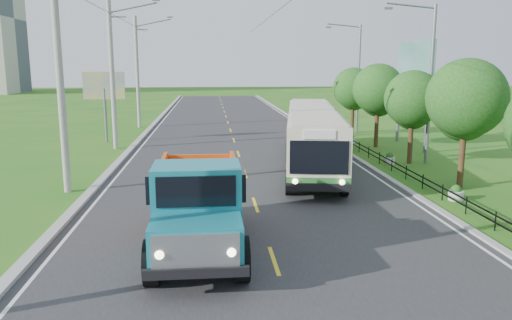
{
  "coord_description": "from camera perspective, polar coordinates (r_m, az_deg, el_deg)",
  "views": [
    {
      "loc": [
        -1.81,
        -13.73,
        5.67
      ],
      "look_at": [
        0.02,
        5.96,
        1.9
      ],
      "focal_mm": 35.0,
      "sensor_mm": 36.0,
      "label": 1
    }
  ],
  "objects": [
    {
      "name": "ground",
      "position": [
        14.97,
        2.07,
        -11.47
      ],
      "size": [
        240.0,
        240.0,
        0.0
      ],
      "primitive_type": "plane",
      "color": "#216217",
      "rests_on": "ground"
    },
    {
      "name": "road",
      "position": [
        34.25,
        -2.22,
        1.27
      ],
      "size": [
        14.0,
        120.0,
        0.02
      ],
      "primitive_type": "cube",
      "color": "#28282B",
      "rests_on": "ground"
    },
    {
      "name": "curb_left",
      "position": [
        34.62,
        -14.21,
        1.16
      ],
      "size": [
        0.4,
        120.0,
        0.15
      ],
      "primitive_type": "cube",
      "color": "#9E9E99",
      "rests_on": "ground"
    },
    {
      "name": "curb_right",
      "position": [
        35.35,
        9.44,
        1.49
      ],
      "size": [
        0.3,
        120.0,
        0.1
      ],
      "primitive_type": "cube",
      "color": "#9E9E99",
      "rests_on": "ground"
    },
    {
      "name": "edge_line_left",
      "position": [
        34.54,
        -13.3,
        1.09
      ],
      "size": [
        0.12,
        120.0,
        0.0
      ],
      "primitive_type": "cube",
      "color": "silver",
      "rests_on": "road"
    },
    {
      "name": "edge_line_right",
      "position": [
        35.23,
        8.65,
        1.44
      ],
      "size": [
        0.12,
        120.0,
        0.0
      ],
      "primitive_type": "cube",
      "color": "silver",
      "rests_on": "road"
    },
    {
      "name": "centre_dash",
      "position": [
        14.96,
        2.07,
        -11.4
      ],
      "size": [
        0.12,
        2.2,
        0.0
      ],
      "primitive_type": "cube",
      "color": "yellow",
      "rests_on": "road"
    },
    {
      "name": "railing_right",
      "position": [
        29.9,
        13.93,
        0.12
      ],
      "size": [
        0.04,
        40.0,
        0.6
      ],
      "primitive_type": "cube",
      "color": "black",
      "rests_on": "ground"
    },
    {
      "name": "pole_near",
      "position": [
        23.64,
        -21.41,
        8.66
      ],
      "size": [
        3.51,
        0.32,
        10.0
      ],
      "color": "gray",
      "rests_on": "ground"
    },
    {
      "name": "pole_mid",
      "position": [
        35.33,
        -16.06,
        9.44
      ],
      "size": [
        3.51,
        0.32,
        10.0
      ],
      "color": "gray",
      "rests_on": "ground"
    },
    {
      "name": "pole_far",
      "position": [
        47.18,
        -13.38,
        9.8
      ],
      "size": [
        3.51,
        0.32,
        10.0
      ],
      "color": "gray",
      "rests_on": "ground"
    },
    {
      "name": "tree_third",
      "position": [
        24.85,
        22.84,
        6.07
      ],
      "size": [
        3.6,
        3.62,
        6.0
      ],
      "color": "#382314",
      "rests_on": "ground"
    },
    {
      "name": "tree_fourth",
      "position": [
        30.29,
        17.46,
        6.35
      ],
      "size": [
        3.24,
        3.31,
        5.4
      ],
      "color": "#382314",
      "rests_on": "ground"
    },
    {
      "name": "tree_fifth",
      "position": [
        35.87,
        13.79,
        7.58
      ],
      "size": [
        3.48,
        3.52,
        5.8
      ],
      "color": "#382314",
      "rests_on": "ground"
    },
    {
      "name": "tree_back",
      "position": [
        41.59,
        11.08,
        7.81
      ],
      "size": [
        3.3,
        3.36,
        5.5
      ],
      "color": "#382314",
      "rests_on": "ground"
    },
    {
      "name": "streetlight_mid",
      "position": [
        30.41,
        19.09,
        8.76
      ],
      "size": [
        3.02,
        0.2,
        9.07
      ],
      "color": "slate",
      "rests_on": "ground"
    },
    {
      "name": "streetlight_far",
      "position": [
        43.56,
        11.46,
        9.57
      ],
      "size": [
        3.02,
        0.2,
        9.07
      ],
      "color": "slate",
      "rests_on": "ground"
    },
    {
      "name": "planter_near",
      "position": [
        22.95,
        21.88,
        -3.57
      ],
      "size": [
        0.64,
        0.64,
        0.67
      ],
      "color": "silver",
      "rests_on": "ground"
    },
    {
      "name": "planter_mid",
      "position": [
        30.11,
        15.01,
        0.12
      ],
      "size": [
        0.64,
        0.64,
        0.67
      ],
      "color": "silver",
      "rests_on": "ground"
    },
    {
      "name": "planter_far",
      "position": [
        37.6,
        10.82,
        2.36
      ],
      "size": [
        0.64,
        0.64,
        0.67
      ],
      "color": "silver",
      "rests_on": "ground"
    },
    {
      "name": "billboard_left",
      "position": [
        38.55,
        -16.97,
        7.65
      ],
      "size": [
        3.0,
        0.2,
        5.2
      ],
      "color": "slate",
      "rests_on": "ground"
    },
    {
      "name": "billboard_right",
      "position": [
        36.57,
        17.65,
        9.78
      ],
      "size": [
        0.24,
        6.0,
        7.3
      ],
      "color": "slate",
      "rests_on": "ground"
    },
    {
      "name": "bus",
      "position": [
        28.52,
        6.44,
        3.15
      ],
      "size": [
        5.39,
        16.68,
        3.18
      ],
      "rotation": [
        0.0,
        0.0,
        -0.17
      ],
      "color": "#2B6D2D",
      "rests_on": "ground"
    },
    {
      "name": "dump_truck",
      "position": [
        15.39,
        -6.65,
        -4.43
      ],
      "size": [
        2.76,
        6.95,
        2.91
      ],
      "rotation": [
        0.0,
        0.0,
        0.0
      ],
      "color": "#167889",
      "rests_on": "ground"
    }
  ]
}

